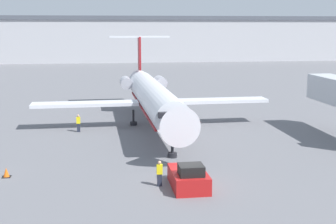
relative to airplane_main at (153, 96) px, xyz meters
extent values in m
plane|color=slate|center=(0.29, -20.10, -3.37)|extent=(600.00, 600.00, 0.00)
cube|color=#B2B2B7|center=(0.29, 99.90, 3.06)|extent=(180.00, 16.00, 12.86)
cube|color=#4C515B|center=(0.29, 99.90, 10.10)|extent=(180.00, 16.80, 1.20)
cylinder|color=silver|center=(0.01, -0.77, -0.01)|extent=(3.67, 25.59, 3.21)
cone|color=silver|center=(0.26, -14.82, -0.01)|extent=(3.25, 2.62, 3.21)
cube|color=black|center=(0.25, -13.79, 0.56)|extent=(2.74, 0.75, 0.44)
cone|color=silver|center=(-0.25, 13.76, -0.01)|extent=(2.95, 3.58, 2.89)
cube|color=maroon|center=(0.01, -0.77, -1.05)|extent=(3.30, 23.03, 0.20)
cube|color=silver|center=(7.33, 0.64, -0.73)|extent=(11.51, 2.55, 0.36)
cube|color=silver|center=(-7.35, 0.38, -0.73)|extent=(11.51, 2.55, 0.36)
cylinder|color=#ADADB7|center=(2.07, 10.00, 0.40)|extent=(1.49, 3.12, 1.44)
cylinder|color=#ADADB7|center=(-2.43, 9.91, 0.40)|extent=(1.49, 3.12, 1.44)
cube|color=maroon|center=(-0.26, 14.47, 3.88)|extent=(0.28, 2.20, 4.55)
cube|color=silver|center=(-0.26, 14.47, 6.15)|extent=(8.23, 1.95, 0.20)
cylinder|color=black|center=(0.22, -12.54, -2.49)|extent=(0.24, 0.24, 1.76)
cylinder|color=black|center=(0.22, -12.54, -3.17)|extent=(0.80, 0.80, 0.40)
cylinder|color=black|center=(-2.11, 1.07, -2.49)|extent=(0.24, 0.24, 1.76)
cylinder|color=black|center=(-2.11, 1.07, -3.17)|extent=(0.80, 0.80, 0.40)
cylinder|color=black|center=(2.07, 1.14, -2.49)|extent=(0.24, 0.24, 1.76)
cylinder|color=black|center=(2.07, 1.14, -3.17)|extent=(0.80, 0.80, 0.40)
cube|color=#B21919|center=(0.20, -20.06, -2.78)|extent=(2.35, 4.14, 1.17)
cube|color=black|center=(0.20, -20.97, -1.85)|extent=(1.64, 1.49, 0.70)
cube|color=black|center=(0.20, -18.07, -2.96)|extent=(2.11, 0.30, 0.70)
cube|color=#232838|center=(-1.74, -19.57, -2.93)|extent=(0.32, 0.20, 0.87)
cube|color=yellow|center=(-1.74, -19.57, -2.15)|extent=(0.40, 0.24, 0.69)
sphere|color=tan|center=(-1.74, -19.57, -1.68)|extent=(0.25, 0.25, 0.25)
cube|color=#232838|center=(-8.06, -1.56, -2.92)|extent=(0.32, 0.20, 0.89)
cube|color=yellow|center=(-8.06, -1.56, -2.12)|extent=(0.40, 0.24, 0.71)
sphere|color=tan|center=(-8.06, -1.56, -1.63)|extent=(0.26, 0.26, 0.26)
cube|color=black|center=(-12.67, -16.02, -3.35)|extent=(0.62, 0.62, 0.04)
cone|color=orange|center=(-12.67, -16.02, -2.99)|extent=(0.44, 0.44, 0.68)
camera|label=1|loc=(-5.57, -50.35, 7.56)|focal=50.00mm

